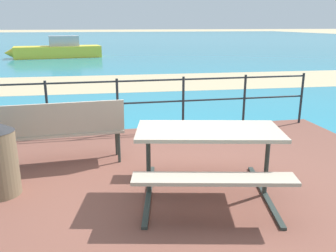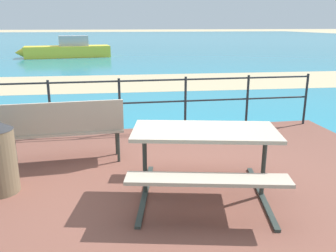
% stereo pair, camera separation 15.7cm
% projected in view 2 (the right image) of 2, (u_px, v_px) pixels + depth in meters
% --- Properties ---
extents(ground_plane, '(240.00, 240.00, 0.00)m').
position_uv_depth(ground_plane, '(179.00, 193.00, 4.22)').
color(ground_plane, tan).
extents(patio_paving, '(6.40, 5.20, 0.06)m').
position_uv_depth(patio_paving, '(179.00, 191.00, 4.21)').
color(patio_paving, brown).
rests_on(patio_paving, ground).
extents(sea_water, '(90.00, 90.00, 0.01)m').
position_uv_depth(sea_water, '(113.00, 40.00, 42.10)').
color(sea_water, teal).
rests_on(sea_water, ground).
extents(beach_strip, '(54.10, 5.65, 0.01)m').
position_uv_depth(beach_strip, '(131.00, 82.00, 12.10)').
color(beach_strip, tan).
rests_on(beach_strip, ground).
extents(picnic_table, '(1.83, 1.76, 0.78)m').
position_uv_depth(picnic_table, '(204.00, 146.00, 3.88)').
color(picnic_table, tan).
rests_on(picnic_table, patio_paving).
extents(park_bench, '(1.60, 0.50, 0.91)m').
position_uv_depth(park_bench, '(64.00, 126.00, 4.79)').
color(park_bench, tan).
rests_on(park_bench, patio_paving).
extents(railing_fence, '(5.94, 0.04, 0.98)m').
position_uv_depth(railing_fence, '(153.00, 98.00, 6.28)').
color(railing_fence, '#1E2328').
rests_on(railing_fence, patio_paving).
extents(boat_near, '(5.46, 2.13, 1.25)m').
position_uv_depth(boat_near, '(67.00, 50.00, 21.00)').
color(boat_near, yellow).
rests_on(boat_near, sea_water).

